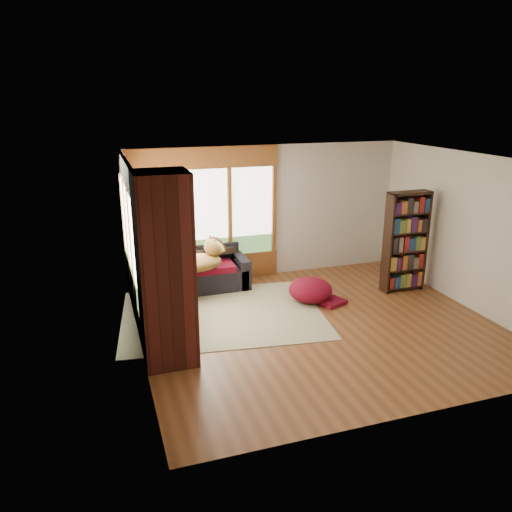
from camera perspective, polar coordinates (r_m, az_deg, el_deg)
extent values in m
plane|color=brown|center=(8.07, 7.08, -7.82)|extent=(5.50, 5.50, 0.00)
plane|color=white|center=(7.34, 7.86, 10.81)|extent=(5.50, 5.50, 0.00)
cube|color=silver|center=(9.84, 1.19, 5.05)|extent=(5.50, 0.04, 2.60)
cube|color=silver|center=(5.60, 18.51, -6.03)|extent=(5.50, 0.04, 2.60)
cube|color=silver|center=(6.92, -13.60, -1.03)|extent=(0.04, 5.00, 2.60)
cube|color=silver|center=(9.11, 23.29, 2.54)|extent=(0.04, 5.00, 2.60)
cube|color=#935625|center=(9.48, -5.63, 4.79)|extent=(2.82, 0.10, 1.90)
cube|color=white|center=(9.48, -5.63, 4.79)|extent=(2.54, 0.09, 1.62)
cube|color=#935625|center=(8.05, -14.20, 1.96)|extent=(0.10, 2.62, 1.90)
cube|color=white|center=(8.05, -14.20, 1.96)|extent=(0.09, 2.36, 1.62)
cube|color=#7E8D5A|center=(8.77, -14.64, 5.90)|extent=(0.03, 0.72, 0.90)
cube|color=#471914|center=(6.62, -10.31, -1.67)|extent=(0.70, 0.70, 2.60)
cube|color=black|center=(9.33, -7.54, -2.82)|extent=(2.20, 0.90, 0.42)
cube|color=black|center=(9.52, -8.04, 0.14)|extent=(2.20, 0.20, 0.38)
cube|color=black|center=(9.51, -1.64, -1.67)|extent=(0.20, 0.90, 0.60)
cube|color=maroon|center=(9.11, -8.08, -1.55)|extent=(1.90, 0.66, 0.12)
cube|color=black|center=(8.64, -10.96, -4.72)|extent=(0.90, 2.20, 0.42)
cube|color=black|center=(8.47, -13.46, -2.46)|extent=(0.20, 2.20, 0.38)
cube|color=black|center=(7.69, -9.98, -6.84)|extent=(0.90, 0.20, 0.60)
cube|color=maroon|center=(8.23, -9.91, -3.79)|extent=(0.66, 1.20, 0.12)
cube|color=maroon|center=(9.12, -10.82, -1.68)|extent=(0.66, 0.66, 0.12)
cube|color=silver|center=(8.39, -3.83, -6.65)|extent=(3.58, 2.91, 0.01)
cube|color=black|center=(9.73, 18.55, 1.73)|extent=(0.04, 0.27, 1.86)
cube|color=black|center=(9.31, 14.79, 1.36)|extent=(0.04, 0.27, 1.86)
cube|color=black|center=(9.61, 16.30, 1.75)|extent=(0.80, 0.02, 1.86)
cube|color=black|center=(9.78, 16.26, -3.35)|extent=(0.72, 0.25, 0.03)
cube|color=black|center=(9.67, 16.44, -1.40)|extent=(0.72, 0.25, 0.03)
cube|color=black|center=(9.56, 16.63, 0.59)|extent=(0.72, 0.25, 0.03)
cube|color=black|center=(9.47, 16.81, 2.63)|extent=(0.72, 0.25, 0.03)
cube|color=black|center=(9.38, 17.00, 4.71)|extent=(0.72, 0.25, 0.03)
cube|color=black|center=(9.32, 17.20, 6.82)|extent=(0.72, 0.25, 0.03)
cube|color=#726659|center=(9.50, 16.78, 1.52)|extent=(0.68, 0.19, 1.70)
ellipsoid|color=maroon|center=(8.87, 6.25, -3.80)|extent=(0.80, 0.80, 0.42)
ellipsoid|color=brown|center=(8.84, -6.70, -0.20)|extent=(0.97, 0.72, 0.30)
sphere|color=brown|center=(8.92, -4.83, 0.97)|extent=(0.42, 0.42, 0.36)
cone|color=brown|center=(8.85, -5.20, 1.80)|extent=(0.15, 0.15, 0.15)
ellipsoid|color=#3D271F|center=(8.29, -10.02, -1.93)|extent=(0.75, 0.84, 0.24)
sphere|color=#3D271F|center=(8.44, -11.15, -0.80)|extent=(0.39, 0.39, 0.29)
cone|color=#3D271F|center=(8.37, -11.00, -0.12)|extent=(0.14, 0.14, 0.12)
cube|color=black|center=(9.49, -3.77, 1.14)|extent=(0.45, 0.12, 0.45)
cube|color=black|center=(9.37, -7.32, 0.80)|extent=(0.45, 0.12, 0.45)
cube|color=black|center=(8.81, -12.67, -0.60)|extent=(0.45, 0.12, 0.45)
cube|color=black|center=(7.78, -11.81, -3.04)|extent=(0.45, 0.12, 0.45)
cube|color=maroon|center=(9.28, -10.95, 0.46)|extent=(0.42, 0.12, 0.42)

